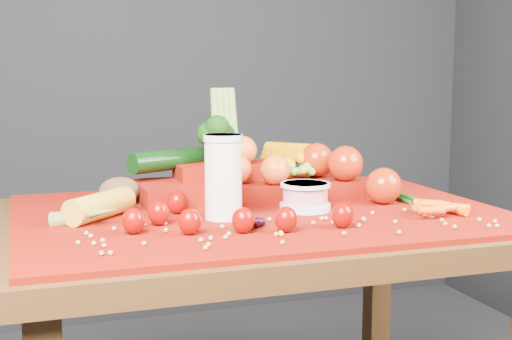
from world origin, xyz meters
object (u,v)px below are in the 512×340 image
object	(u,v)px
yogurt_bowl	(305,196)
produce_mound	(258,173)
milk_glass	(223,174)
table	(259,257)

from	to	relation	value
yogurt_bowl	produce_mound	bearing A→B (deg)	104.87
milk_glass	produce_mound	world-z (taller)	produce_mound
yogurt_bowl	milk_glass	bearing A→B (deg)	-172.61
table	milk_glass	xyz separation A→B (m)	(-0.10, -0.06, 0.20)
milk_glass	produce_mound	distance (m)	0.26
produce_mound	yogurt_bowl	bearing A→B (deg)	-75.13
milk_glass	yogurt_bowl	size ratio (longest dim) A/B	1.57
table	yogurt_bowl	bearing A→B (deg)	-18.36
table	milk_glass	distance (m)	0.23
produce_mound	table	bearing A→B (deg)	-107.93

